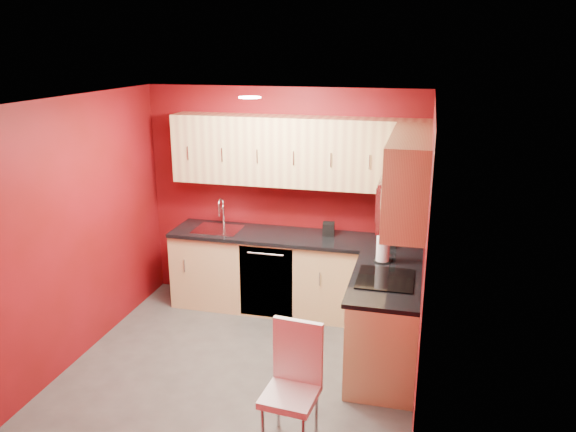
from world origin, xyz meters
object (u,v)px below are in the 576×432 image
at_px(paper_towel, 383,247).
at_px(sink, 218,226).
at_px(napkin_holder, 329,229).
at_px(microwave, 403,200).
at_px(coffee_maker, 388,230).
at_px(dining_chair, 290,389).

bearing_deg(paper_towel, sink, 163.57).
bearing_deg(napkin_holder, sink, -175.35).
distance_m(microwave, paper_towel, 0.76).
bearing_deg(napkin_holder, coffee_maker, -15.14).
height_order(microwave, coffee_maker, microwave).
relative_size(coffee_maker, paper_towel, 1.10).
height_order(coffee_maker, paper_towel, coffee_maker).
xyz_separation_m(microwave, dining_chair, (-0.69, -1.23, -1.18)).
distance_m(microwave, coffee_maker, 1.11).
height_order(coffee_maker, dining_chair, coffee_maker).
bearing_deg(napkin_holder, paper_towel, -45.69).
relative_size(microwave, dining_chair, 0.79).
distance_m(microwave, napkin_holder, 1.54).
bearing_deg(sink, coffee_maker, -2.24).
bearing_deg(napkin_holder, microwave, -53.09).
bearing_deg(dining_chair, microwave, 66.14).
distance_m(coffee_maker, napkin_holder, 0.69).
relative_size(microwave, paper_towel, 2.52).
relative_size(sink, paper_towel, 1.73).
relative_size(coffee_maker, dining_chair, 0.34).
bearing_deg(coffee_maker, napkin_holder, 163.67).
bearing_deg(dining_chair, sink, 127.60).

